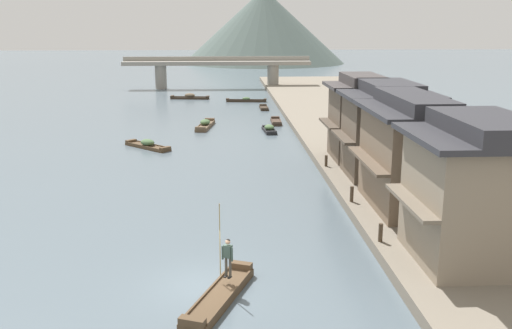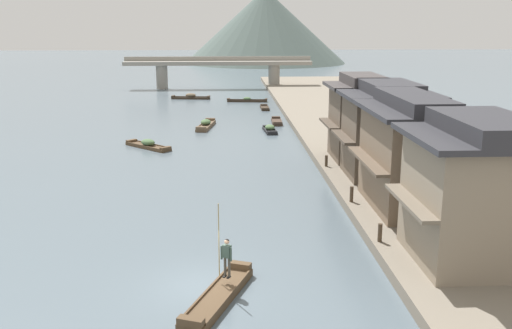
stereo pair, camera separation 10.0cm
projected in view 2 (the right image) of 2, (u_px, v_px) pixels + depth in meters
The scene contains 20 objects.
ground_plane at pixel (204, 287), 23.47m from camera, with size 400.00×400.00×0.00m, color slate.
riverbank_right at pixel (396, 135), 53.37m from camera, with size 18.00×110.00×0.57m, color slate.
boat_foreground_poled at pixel (218, 297), 22.21m from camera, with size 2.89×5.28×0.57m.
boatman_person at pixel (226, 253), 22.79m from camera, with size 0.52×0.37×3.04m.
boat_moored_nearest at pixel (277, 122), 61.07m from camera, with size 1.13×3.84×0.45m.
boat_moored_second at pixel (206, 125), 58.63m from camera, with size 1.94×5.65×0.82m.
boat_moored_third at pixel (191, 97), 80.19m from camera, with size 5.40×1.83×0.79m.
boat_moored_far at pixel (265, 108), 71.09m from camera, with size 0.98×3.60×0.35m.
boat_midriver_drifting at pixel (148, 145), 49.15m from camera, with size 4.24×4.20×0.75m.
boat_midriver_upstream at pixel (247, 100), 77.28m from camera, with size 5.43×1.38×0.63m.
boat_upstream_distant at pixel (270, 129), 56.29m from camera, with size 1.28×3.60×0.71m.
house_waterfront_nearest at pixel (482, 192), 24.04m from camera, with size 6.54×6.02×6.14m.
house_waterfront_second at pixel (411, 153), 31.17m from camera, with size 5.19×7.49×6.14m.
house_waterfront_tall at pixel (387, 130), 37.53m from camera, with size 6.26×5.46×6.14m.
house_waterfront_narrow at pixel (361, 118), 42.36m from camera, with size 5.22×5.41×6.14m.
mooring_post_dock_near at pixel (380, 233), 26.65m from camera, with size 0.20×0.20×0.86m, color #473828.
mooring_post_dock_mid at pixel (352, 194), 32.55m from camera, with size 0.20×0.20×0.89m, color #473828.
mooring_post_dock_far at pixel (326, 161), 40.54m from camera, with size 0.20×0.20×0.78m, color #473828.
stone_bridge at pixel (218, 67), 92.13m from camera, with size 29.70×2.40×4.99m.
hill_far_west at pixel (265, 26), 148.18m from camera, with size 41.29×41.29×18.46m, color #4C5B56.
Camera 2 is at (0.91, -21.68, 10.43)m, focal length 40.78 mm.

